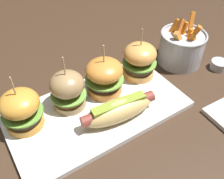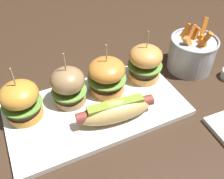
# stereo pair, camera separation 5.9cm
# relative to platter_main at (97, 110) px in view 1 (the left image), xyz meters

# --- Properties ---
(ground_plane) EXTENTS (3.00, 3.00, 0.00)m
(ground_plane) POSITION_rel_platter_main_xyz_m (0.00, 0.00, -0.01)
(ground_plane) COLOR #382619
(platter_main) EXTENTS (0.42, 0.22, 0.01)m
(platter_main) POSITION_rel_platter_main_xyz_m (0.00, 0.00, 0.00)
(platter_main) COLOR white
(platter_main) RESTS_ON ground
(hot_dog) EXTENTS (0.18, 0.07, 0.05)m
(hot_dog) POSITION_rel_platter_main_xyz_m (0.03, -0.05, 0.03)
(hot_dog) COLOR tan
(hot_dog) RESTS_ON platter_main
(slider_far_left) EXTENTS (0.09, 0.09, 0.14)m
(slider_far_left) POSITION_rel_platter_main_xyz_m (-0.16, 0.05, 0.05)
(slider_far_left) COLOR gold
(slider_far_left) RESTS_ON platter_main
(slider_center_left) EXTENTS (0.08, 0.08, 0.14)m
(slider_center_left) POSITION_rel_platter_main_xyz_m (-0.05, 0.05, 0.06)
(slider_center_left) COLOR #98784E
(slider_center_left) RESTS_ON platter_main
(slider_center_right) EXTENTS (0.10, 0.10, 0.14)m
(slider_center_right) POSITION_rel_platter_main_xyz_m (0.05, 0.04, 0.05)
(slider_center_right) COLOR #CB7F32
(slider_center_right) RESTS_ON platter_main
(slider_far_right) EXTENTS (0.09, 0.09, 0.14)m
(slider_far_right) POSITION_rel_platter_main_xyz_m (0.16, 0.05, 0.06)
(slider_far_right) COLOR #D59448
(slider_far_right) RESTS_ON platter_main
(fries_bucket) EXTENTS (0.13, 0.13, 0.15)m
(fries_bucket) POSITION_rel_platter_main_xyz_m (0.31, 0.05, 0.04)
(fries_bucket) COLOR #A8AAB2
(fries_bucket) RESTS_ON ground
(sauce_ramekin) EXTENTS (0.05, 0.05, 0.02)m
(sauce_ramekin) POSITION_rel_platter_main_xyz_m (0.38, -0.04, 0.01)
(sauce_ramekin) COLOR #B7BABF
(sauce_ramekin) RESTS_ON ground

